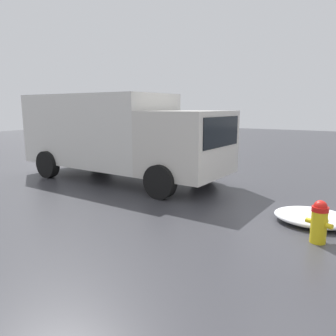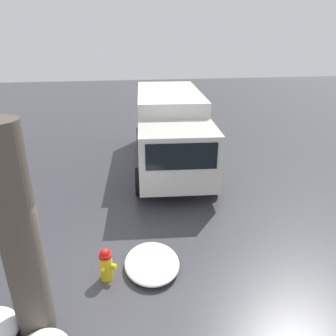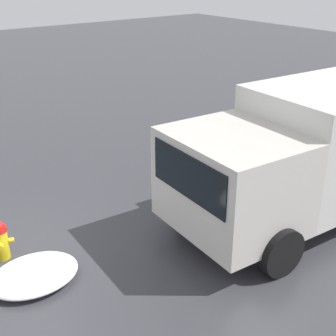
% 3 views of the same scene
% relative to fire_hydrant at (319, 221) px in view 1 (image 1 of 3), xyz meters
% --- Properties ---
extents(ground_plane, '(60.00, 60.00, 0.00)m').
position_rel_fire_hydrant_xyz_m(ground_plane, '(0.00, 0.00, -0.39)').
color(ground_plane, '#38383D').
extents(fire_hydrant, '(0.47, 0.38, 0.77)m').
position_rel_fire_hydrant_xyz_m(fire_hydrant, '(0.00, 0.00, 0.00)').
color(fire_hydrant, yellow).
rests_on(fire_hydrant, ground_plane).
extents(delivery_truck, '(7.15, 3.04, 2.75)m').
position_rel_fire_hydrant_xyz_m(delivery_truck, '(6.33, -2.32, 1.12)').
color(delivery_truck, beige).
rests_on(delivery_truck, ground_plane).
extents(snow_pile_by_tree, '(1.53, 1.24, 0.26)m').
position_rel_fire_hydrant_xyz_m(snow_pile_by_tree, '(0.21, -1.00, -0.26)').
color(snow_pile_by_tree, white).
rests_on(snow_pile_by_tree, ground_plane).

